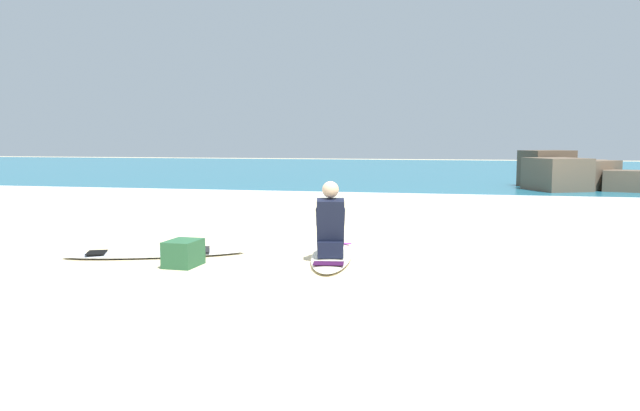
{
  "coord_description": "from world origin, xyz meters",
  "views": [
    {
      "loc": [
        2.52,
        -8.51,
        1.55
      ],
      "look_at": [
        0.43,
        0.69,
        0.55
      ],
      "focal_mm": 35.5,
      "sensor_mm": 36.0,
      "label": 1
    }
  ],
  "objects_px": {
    "surfer_seated": "(330,227)",
    "beach_bag": "(183,253)",
    "surfboard_spare_near": "(156,253)",
    "surfboard_main": "(332,255)"
  },
  "relations": [
    {
      "from": "surfer_seated",
      "to": "beach_bag",
      "type": "height_order",
      "value": "surfer_seated"
    },
    {
      "from": "surfboard_spare_near",
      "to": "beach_bag",
      "type": "xyz_separation_m",
      "value": [
        0.65,
        -0.53,
        0.12
      ]
    },
    {
      "from": "surfer_seated",
      "to": "beach_bag",
      "type": "bearing_deg",
      "value": -156.75
    },
    {
      "from": "surfboard_main",
      "to": "surfer_seated",
      "type": "height_order",
      "value": "surfer_seated"
    },
    {
      "from": "surfer_seated",
      "to": "surfboard_main",
      "type": "bearing_deg",
      "value": 96.81
    },
    {
      "from": "beach_bag",
      "to": "surfboard_main",
      "type": "bearing_deg",
      "value": 30.27
    },
    {
      "from": "surfer_seated",
      "to": "surfboard_spare_near",
      "type": "xyz_separation_m",
      "value": [
        -2.33,
        -0.19,
        -0.4
      ]
    },
    {
      "from": "surfboard_spare_near",
      "to": "beach_bag",
      "type": "bearing_deg",
      "value": -39.33
    },
    {
      "from": "surfboard_main",
      "to": "surfboard_spare_near",
      "type": "bearing_deg",
      "value": -169.3
    },
    {
      "from": "surfer_seated",
      "to": "beach_bag",
      "type": "relative_size",
      "value": 1.97
    }
  ]
}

